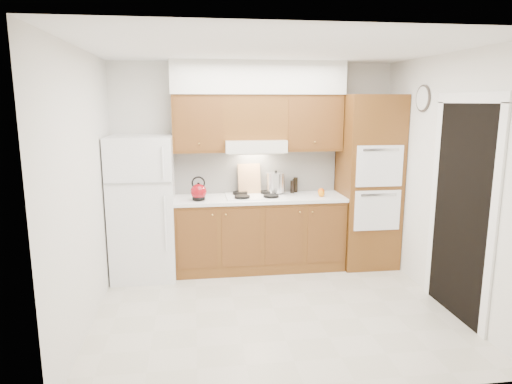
# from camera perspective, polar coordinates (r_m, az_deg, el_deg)

# --- Properties ---
(floor) EXTENTS (3.60, 3.60, 0.00)m
(floor) POSITION_cam_1_polar(r_m,az_deg,el_deg) (4.91, 2.19, -14.29)
(floor) COLOR beige
(floor) RESTS_ON ground
(ceiling) EXTENTS (3.60, 3.60, 0.00)m
(ceiling) POSITION_cam_1_polar(r_m,az_deg,el_deg) (4.45, 2.45, 17.48)
(ceiling) COLOR white
(ceiling) RESTS_ON wall_back
(wall_back) EXTENTS (3.60, 0.02, 2.60)m
(wall_back) POSITION_cam_1_polar(r_m,az_deg,el_deg) (5.97, -0.22, 3.39)
(wall_back) COLOR silver
(wall_back) RESTS_ON floor
(wall_left) EXTENTS (0.02, 3.00, 2.60)m
(wall_left) POSITION_cam_1_polar(r_m,az_deg,el_deg) (4.55, -20.61, 0.20)
(wall_left) COLOR silver
(wall_left) RESTS_ON floor
(wall_right) EXTENTS (0.02, 3.00, 2.60)m
(wall_right) POSITION_cam_1_polar(r_m,az_deg,el_deg) (5.13, 22.52, 1.24)
(wall_right) COLOR silver
(wall_right) RESTS_ON floor
(fridge) EXTENTS (0.75, 0.72, 1.72)m
(fridge) POSITION_cam_1_polar(r_m,az_deg,el_deg) (5.67, -13.93, -1.87)
(fridge) COLOR white
(fridge) RESTS_ON floor
(base_cabinets) EXTENTS (2.11, 0.60, 0.90)m
(base_cabinets) POSITION_cam_1_polar(r_m,az_deg,el_deg) (5.86, 0.42, -5.27)
(base_cabinets) COLOR brown
(base_cabinets) RESTS_ON floor
(countertop) EXTENTS (2.13, 0.62, 0.04)m
(countertop) POSITION_cam_1_polar(r_m,az_deg,el_deg) (5.73, 0.44, -0.79)
(countertop) COLOR white
(countertop) RESTS_ON base_cabinets
(backsplash) EXTENTS (2.11, 0.03, 0.56)m
(backsplash) POSITION_cam_1_polar(r_m,az_deg,el_deg) (5.97, 0.04, 2.62)
(backsplash) COLOR white
(backsplash) RESTS_ON countertop
(oven_cabinet) EXTENTS (0.70, 0.65, 2.20)m
(oven_cabinet) POSITION_cam_1_polar(r_m,az_deg,el_deg) (6.05, 13.85, 1.26)
(oven_cabinet) COLOR brown
(oven_cabinet) RESTS_ON floor
(upper_cab_left) EXTENTS (0.63, 0.33, 0.70)m
(upper_cab_left) POSITION_cam_1_polar(r_m,az_deg,el_deg) (5.70, -7.22, 8.49)
(upper_cab_left) COLOR brown
(upper_cab_left) RESTS_ON wall_back
(upper_cab_right) EXTENTS (0.73, 0.33, 0.70)m
(upper_cab_right) POSITION_cam_1_polar(r_m,az_deg,el_deg) (5.89, 6.98, 8.59)
(upper_cab_right) COLOR brown
(upper_cab_right) RESTS_ON wall_back
(range_hood) EXTENTS (0.75, 0.45, 0.15)m
(range_hood) POSITION_cam_1_polar(r_m,az_deg,el_deg) (5.71, -0.17, 5.82)
(range_hood) COLOR silver
(range_hood) RESTS_ON wall_back
(upper_cab_over_hood) EXTENTS (0.75, 0.33, 0.55)m
(upper_cab_over_hood) POSITION_cam_1_polar(r_m,az_deg,el_deg) (5.75, -0.25, 9.35)
(upper_cab_over_hood) COLOR brown
(upper_cab_over_hood) RESTS_ON range_hood
(soffit) EXTENTS (2.13, 0.36, 0.40)m
(soffit) POSITION_cam_1_polar(r_m,az_deg,el_deg) (5.74, 0.27, 14.09)
(soffit) COLOR silver
(soffit) RESTS_ON wall_back
(cooktop) EXTENTS (0.74, 0.50, 0.01)m
(cooktop) POSITION_cam_1_polar(r_m,az_deg,el_deg) (5.74, -0.08, -0.51)
(cooktop) COLOR white
(cooktop) RESTS_ON countertop
(doorway) EXTENTS (0.02, 0.90, 2.10)m
(doorway) POSITION_cam_1_polar(r_m,az_deg,el_deg) (4.88, 24.23, -2.37)
(doorway) COLOR black
(doorway) RESTS_ON floor
(wall_clock) EXTENTS (0.02, 0.30, 0.30)m
(wall_clock) POSITION_cam_1_polar(r_m,az_deg,el_deg) (5.54, 20.16, 10.93)
(wall_clock) COLOR #3F3833
(wall_clock) RESTS_ON wall_right
(kettle) EXTENTS (0.20, 0.20, 0.19)m
(kettle) POSITION_cam_1_polar(r_m,az_deg,el_deg) (5.54, -7.19, 0.03)
(kettle) COLOR maroon
(kettle) RESTS_ON countertop
(cutting_board) EXTENTS (0.30, 0.12, 0.38)m
(cutting_board) POSITION_cam_1_polar(r_m,az_deg,el_deg) (5.88, -0.85, 1.69)
(cutting_board) COLOR tan
(cutting_board) RESTS_ON countertop
(stock_pot) EXTENTS (0.24, 0.24, 0.24)m
(stock_pot) POSITION_cam_1_polar(r_m,az_deg,el_deg) (5.86, 2.48, 1.18)
(stock_pot) COLOR silver
(stock_pot) RESTS_ON cooktop
(condiment_a) EXTENTS (0.06, 0.06, 0.20)m
(condiment_a) POSITION_cam_1_polar(r_m,az_deg,el_deg) (6.03, 4.97, 0.92)
(condiment_a) COLOR black
(condiment_a) RESTS_ON countertop
(condiment_b) EXTENTS (0.06, 0.06, 0.17)m
(condiment_b) POSITION_cam_1_polar(r_m,az_deg,el_deg) (5.96, 4.56, 0.65)
(condiment_b) COLOR black
(condiment_b) RESTS_ON countertop
(condiment_c) EXTENTS (0.06, 0.06, 0.17)m
(condiment_c) POSITION_cam_1_polar(r_m,az_deg,el_deg) (6.05, 4.84, 0.82)
(condiment_c) COLOR black
(condiment_c) RESTS_ON countertop
(orange_near) EXTENTS (0.10, 0.10, 0.08)m
(orange_near) POSITION_cam_1_polar(r_m,az_deg,el_deg) (5.78, 8.17, -0.19)
(orange_near) COLOR #FC9F0D
(orange_near) RESTS_ON countertop
(orange_far) EXTENTS (0.09, 0.09, 0.09)m
(orange_far) POSITION_cam_1_polar(r_m,az_deg,el_deg) (5.89, 8.15, 0.06)
(orange_far) COLOR #FF620D
(orange_far) RESTS_ON countertop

